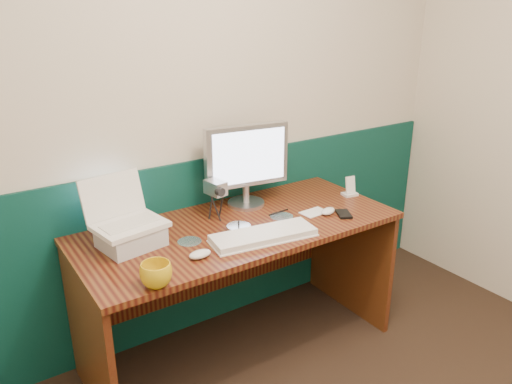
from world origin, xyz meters
TOP-DOWN VIEW (x-y plane):
  - back_wall at (0.00, 1.75)m, footprint 3.50×0.04m
  - wainscot at (0.00, 1.74)m, footprint 3.48×0.02m
  - desk at (0.06, 1.38)m, footprint 1.60×0.70m
  - laptop_riser at (-0.46, 1.45)m, footprint 0.29×0.26m
  - laptop at (-0.46, 1.45)m, footprint 0.33×0.27m
  - monitor at (0.23, 1.58)m, footprint 0.47×0.20m
  - keyboard at (0.07, 1.18)m, footprint 0.51×0.23m
  - mouse_right at (0.52, 1.24)m, footprint 0.11×0.09m
  - mouse_left at (-0.26, 1.18)m, footprint 0.10×0.06m
  - mug at (-0.51, 1.07)m, footprint 0.13×0.13m
  - camcorder at (0.01, 1.51)m, footprint 0.11×0.14m
  - cd_spindle at (0.03, 1.33)m, footprint 0.12×0.12m
  - cd_loose_a at (-0.23, 1.35)m, footprint 0.11×0.11m
  - cd_loose_b at (0.30, 1.35)m, footprint 0.12×0.12m
  - pen at (0.31, 1.39)m, footprint 0.13×0.02m
  - papers at (0.47, 1.29)m, footprint 0.14×0.10m
  - dock at (0.80, 1.37)m, footprint 0.09×0.07m
  - music_player at (0.80, 1.37)m, footprint 0.06×0.04m
  - pda at (0.58, 1.18)m, footprint 0.11×0.13m

SIDE VIEW (x-z plane):
  - desk at x=0.06m, z-range 0.00..0.75m
  - wainscot at x=0.00m, z-range 0.00..1.00m
  - cd_loose_a at x=-0.23m, z-range 0.75..0.75m
  - cd_loose_b at x=0.30m, z-range 0.75..0.75m
  - papers at x=0.47m, z-range 0.75..0.75m
  - pen at x=0.31m, z-range 0.75..0.76m
  - pda at x=0.58m, z-range 0.75..0.76m
  - dock at x=0.80m, z-range 0.75..0.77m
  - cd_spindle at x=0.03m, z-range 0.75..0.77m
  - keyboard at x=0.07m, z-range 0.75..0.78m
  - mouse_right at x=0.52m, z-range 0.75..0.78m
  - mouse_left at x=-0.26m, z-range 0.75..0.78m
  - laptop_riser at x=-0.46m, z-range 0.75..0.84m
  - mug at x=-0.51m, z-range 0.75..0.85m
  - music_player at x=0.80m, z-range 0.77..0.86m
  - camcorder at x=0.01m, z-range 0.75..0.94m
  - laptop at x=-0.46m, z-range 0.84..1.08m
  - monitor at x=0.23m, z-range 0.75..1.21m
  - back_wall at x=0.00m, z-range 0.00..2.50m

